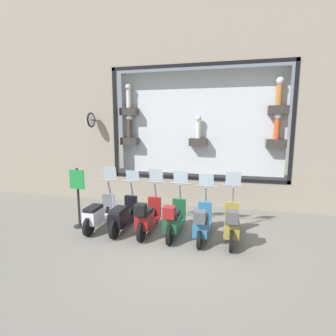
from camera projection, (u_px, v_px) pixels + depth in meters
ground_plane at (177, 246)px, 6.44m from camera, size 120.00×120.00×0.00m
building_facade at (198, 95)px, 9.24m from camera, size 1.20×36.00×7.85m
scooter_olive_0 at (232, 224)px, 6.58m from camera, size 1.81×0.60×1.70m
scooter_teal_1 at (202, 223)px, 6.75m from camera, size 1.79×0.61×1.60m
scooter_green_2 at (174, 219)px, 6.93m from camera, size 1.81×0.60×1.66m
scooter_red_3 at (147, 217)px, 7.11m from camera, size 1.81×0.60×1.69m
scooter_black_4 at (123, 216)px, 7.34m from camera, size 1.80×0.60×1.59m
scooter_white_5 at (99, 213)px, 7.52m from camera, size 1.80×0.61×1.67m
shop_sign_post at (78, 195)px, 7.54m from camera, size 0.36×0.45×1.74m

